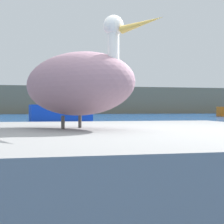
{
  "coord_description": "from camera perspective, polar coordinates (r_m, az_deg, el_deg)",
  "views": [
    {
      "loc": [
        -0.87,
        -2.34,
        1.05
      ],
      "look_at": [
        3.14,
        19.52,
        0.79
      ],
      "focal_mm": 47.54,
      "sensor_mm": 36.0,
      "label": 1
    }
  ],
  "objects": [
    {
      "name": "pier_dock",
      "position": [
        2.63,
        -6.85,
        -12.81
      ],
      "size": [
        3.98,
        2.94,
        0.88
      ],
      "primitive_type": "cube",
      "color": "gray",
      "rests_on": "ground"
    },
    {
      "name": "fishing_boat_blue",
      "position": [
        24.52,
        -9.32,
        0.46
      ],
      "size": [
        5.17,
        2.54,
        4.42
      ],
      "rotation": [
        0.0,
        0.0,
        0.22
      ],
      "color": "blue",
      "rests_on": "ground"
    },
    {
      "name": "pelican",
      "position": [
        2.56,
        -6.73,
        5.52
      ],
      "size": [
        1.2,
        1.27,
        0.89
      ],
      "rotation": [
        0.0,
        0.0,
        -0.84
      ],
      "color": "gray",
      "rests_on": "pier_dock"
    },
    {
      "name": "hillside_backdrop",
      "position": [
        66.24,
        -9.65,
        2.16
      ],
      "size": [
        140.0,
        13.24,
        5.57
      ],
      "primitive_type": "cube",
      "color": "#7F755B",
      "rests_on": "ground"
    }
  ]
}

